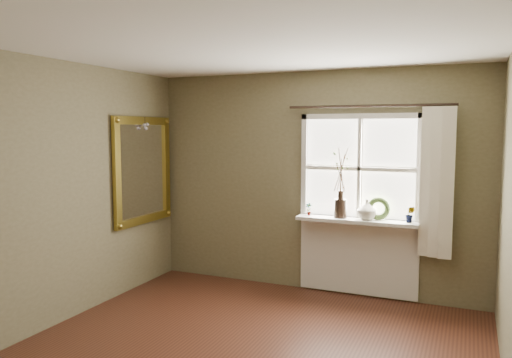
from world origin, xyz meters
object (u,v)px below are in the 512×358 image
(gilt_mirror, at_px, (143,170))
(dark_jug, at_px, (340,208))
(wreath, at_px, (378,211))
(cream_vase, at_px, (367,209))

(gilt_mirror, bearing_deg, dark_jug, 12.42)
(dark_jug, distance_m, gilt_mirror, 2.42)
(dark_jug, height_order, wreath, wreath)
(wreath, distance_m, gilt_mirror, 2.83)
(wreath, xyz_separation_m, gilt_mirror, (-2.75, -0.55, 0.41))
(gilt_mirror, bearing_deg, wreath, 11.38)
(wreath, height_order, gilt_mirror, gilt_mirror)
(dark_jug, xyz_separation_m, cream_vase, (0.30, 0.00, 0.01))
(dark_jug, relative_size, wreath, 0.83)
(dark_jug, distance_m, cream_vase, 0.30)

